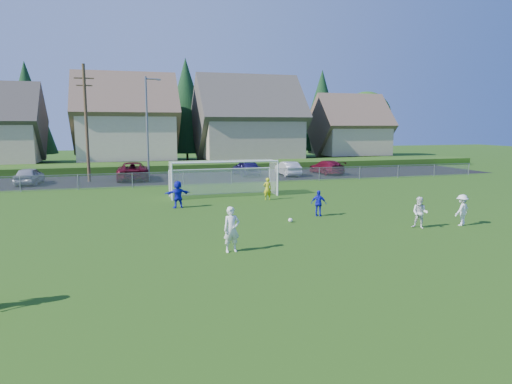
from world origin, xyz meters
TOP-DOWN VIEW (x-y plane):
  - ground at (0.00, 0.00)m, footprint 160.00×160.00m
  - asphalt_lot at (0.00, 27.50)m, footprint 60.00×60.00m
  - grass_embankment at (0.00, 35.00)m, footprint 70.00×6.00m
  - soccer_ball at (1.38, 6.47)m, footprint 0.22×0.22m
  - player_white_a at (-2.77, 2.00)m, footprint 0.70×0.50m
  - player_white_b at (6.83, 3.43)m, footprint 0.92×0.93m
  - player_white_c at (9.20, 3.37)m, footprint 1.14×0.89m
  - player_blue_a at (3.40, 7.50)m, footprint 0.88×0.75m
  - player_blue_b at (-3.62, 12.20)m, footprint 1.56×0.64m
  - goalkeeper at (2.42, 13.50)m, footprint 0.57×0.41m
  - car_a at (-14.15, 26.58)m, footprint 2.05×4.30m
  - car_c at (-5.81, 27.47)m, footprint 2.89×5.90m
  - car_e at (4.89, 27.78)m, footprint 2.13×4.61m
  - car_f at (8.81, 26.76)m, footprint 1.56×4.20m
  - car_g at (13.09, 27.06)m, footprint 2.27×4.87m
  - soccer_goal at (0.00, 16.05)m, footprint 7.42×1.90m
  - chainlink_fence at (0.00, 22.00)m, footprint 52.06×0.06m
  - streetlight at (-4.45, 26.00)m, footprint 1.38×0.18m
  - utility_pole at (-9.50, 27.00)m, footprint 1.60×0.26m
  - houses_row at (1.97, 42.46)m, footprint 53.90×11.45m
  - tree_row at (1.04, 48.74)m, footprint 65.98×12.36m

SIDE VIEW (x-z plane):
  - ground at x=0.00m, z-range 0.00..0.00m
  - asphalt_lot at x=0.00m, z-range 0.01..0.01m
  - soccer_ball at x=1.38m, z-range 0.00..0.22m
  - grass_embankment at x=0.00m, z-range 0.00..0.80m
  - chainlink_fence at x=0.00m, z-range 0.03..1.23m
  - car_f at x=8.81m, z-range 0.00..1.37m
  - car_g at x=13.09m, z-range 0.00..1.38m
  - player_blue_a at x=3.40m, z-range 0.00..1.41m
  - car_a at x=-14.15m, z-range 0.00..1.42m
  - goalkeeper at x=2.42m, z-range 0.00..1.47m
  - player_white_b at x=6.83m, z-range 0.00..1.52m
  - car_e at x=4.89m, z-range 0.00..1.53m
  - player_white_c at x=9.20m, z-range 0.00..1.55m
  - car_c at x=-5.81m, z-range 0.00..1.61m
  - player_blue_b at x=-3.62m, z-range 0.00..1.63m
  - player_white_a at x=-2.77m, z-range 0.00..1.79m
  - soccer_goal at x=0.00m, z-range 0.38..2.88m
  - streetlight at x=-4.45m, z-range 0.34..9.34m
  - utility_pole at x=-9.50m, z-range 0.15..10.15m
  - tree_row at x=1.04m, z-range 0.01..13.81m
  - houses_row at x=1.97m, z-range 0.69..13.97m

